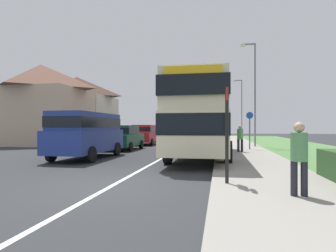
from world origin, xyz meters
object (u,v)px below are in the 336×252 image
Objects in this scene: parked_car_grey at (159,133)px; cycle_route_sign at (250,129)px; bus_stop_sign at (227,128)px; double_decker_bus at (202,116)px; parked_car_dark_green at (124,136)px; pedestrian_walking_away at (240,137)px; pedestrian_at_stop at (299,155)px; parked_car_red at (145,134)px; street_lamp_mid at (254,88)px; parked_van_blue at (87,132)px; street_lamp_far at (241,105)px.

cycle_route_sign reaches higher than parked_car_grey.
bus_stop_sign is at bearing -98.50° from cycle_route_sign.
double_decker_bus is 3.93× the size of bus_stop_sign.
bus_stop_sign is (1.09, -7.19, -0.60)m from double_decker_bus.
pedestrian_walking_away reaches higher than parked_car_dark_green.
double_decker_bus is 5.20m from cycle_route_sign.
parked_car_red is at bearing 114.41° from pedestrian_at_stop.
pedestrian_at_stop is 0.64× the size of bus_stop_sign.
street_lamp_mid is (8.86, 3.45, 3.52)m from parked_car_dark_green.
parked_van_blue is 3.04× the size of pedestrian_walking_away.
parked_van_blue is at bearing -135.62° from street_lamp_mid.
parked_car_red is 0.61× the size of street_lamp_far.
cycle_route_sign is at bearing 88.80° from pedestrian_at_stop.
pedestrian_at_stop is at bearing -65.59° from parked_car_red.
cycle_route_sign is 0.34× the size of street_lamp_far.
street_lamp_far reaches higher than parked_car_grey.
parked_car_red is at bearing 136.57° from pedestrian_walking_away.
bus_stop_sign is at bearing -40.60° from parked_van_blue.
cycle_route_sign is 18.26m from street_lamp_far.
double_decker_bus is at bearing 98.62° from bus_stop_sign.
street_lamp_mid is at bearing -41.79° from parked_car_grey.
bus_stop_sign reaches higher than parked_car_red.
parked_car_grey is 0.56× the size of street_lamp_mid.
cycle_route_sign is (8.32, -10.89, 0.50)m from parked_car_grey.
parked_car_grey is at bearing 106.43° from bus_stop_sign.
parked_car_dark_green is 0.90× the size of parked_car_red.
street_lamp_far is at bearing 55.07° from parked_car_red.
street_lamp_mid reaches higher than double_decker_bus.
double_decker_bus is at bearing -123.08° from cycle_route_sign.
street_lamp_mid is (8.88, -2.14, 3.49)m from parked_car_red.
parked_car_dark_green is 10.14m from street_lamp_mid.
parked_car_grey is at bearing 109.93° from double_decker_bus.
parked_car_dark_green is 2.43× the size of pedestrian_at_stop.
parked_car_dark_green is 1.56× the size of bus_stop_sign.
parked_car_red is 1.74× the size of bus_stop_sign.
pedestrian_at_stop is 1.92m from bus_stop_sign.
pedestrian_at_stop is at bearing -93.12° from street_lamp_mid.
bus_stop_sign is (6.64, -5.69, 0.21)m from parked_van_blue.
pedestrian_at_stop is 0.22× the size of street_lamp_mid.
parked_car_red is 9.78m from street_lamp_mid.
double_decker_bus is 3.26m from pedestrian_walking_away.
parked_car_grey is at bearing 108.91° from pedestrian_at_stop.
parked_van_blue is 12.88m from street_lamp_mid.
parked_car_red is 10.41m from pedestrian_walking_away.
parked_car_grey is 23.35m from bus_stop_sign.
double_decker_bus is 1.37× the size of street_lamp_far.
parked_van_blue reaches higher than parked_car_grey.
double_decker_bus is at bearing -132.79° from pedestrian_walking_away.
street_lamp_mid reaches higher than parked_car_red.
street_lamp_mid is 1.04× the size of street_lamp_far.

